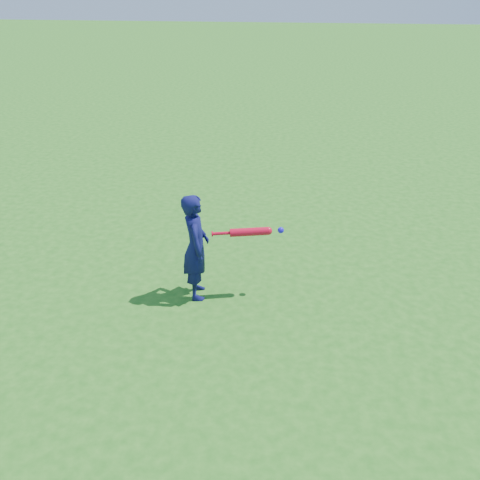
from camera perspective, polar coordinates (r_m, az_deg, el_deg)
The scene contains 3 objects.
ground at distance 6.53m, azimuth -1.11°, elevation -4.52°, with size 80.00×80.00×0.00m, color #1F6317.
child at distance 6.00m, azimuth -4.74°, elevation -0.72°, with size 0.46×0.30×1.25m, color #0F1047.
bat_swing at distance 5.93m, azimuth 1.32°, elevation 0.89°, with size 0.79×0.26×0.09m.
Camera 1 is at (0.88, -5.53, 3.35)m, focal length 40.00 mm.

